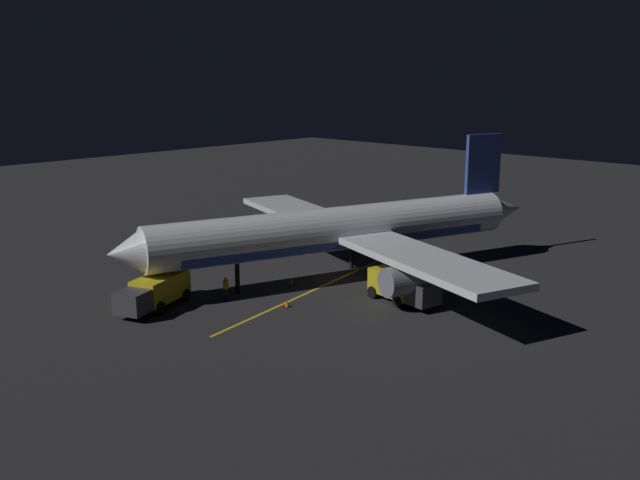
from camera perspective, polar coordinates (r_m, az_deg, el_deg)
The scene contains 8 objects.
ground_plane at distance 57.18m, azimuth 1.38°, elevation -3.18°, with size 180.00×180.00×0.20m, color #262628.
apron_guide_stripe at distance 53.74m, azimuth -0.74°, elevation -4.15°, with size 0.24×22.64×0.01m, color gold.
airliner at distance 56.48m, azimuth 1.96°, elevation 0.79°, with size 35.45×36.12×10.95m.
baggage_truck at distance 50.96m, azimuth -13.12°, elevation -4.11°, with size 4.10×6.58×2.20m.
catering_truck at distance 51.25m, azimuth 6.59°, elevation -3.76°, with size 5.85×3.01×2.20m.
ground_crew_worker at distance 51.89m, azimuth -7.56°, elevation -3.88°, with size 0.40×0.40×1.74m.
traffic_cone_near_left at distance 50.25m, azimuth -2.66°, elevation -5.12°, with size 0.50×0.50×0.55m.
traffic_cone_near_right at distance 55.38m, azimuth -2.32°, elevation -3.36°, with size 0.50×0.50×0.55m.
Camera 1 is at (-36.69, 40.75, 16.12)m, focal length 39.84 mm.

